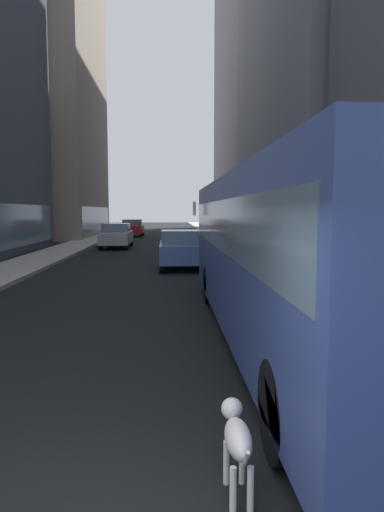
{
  "coord_description": "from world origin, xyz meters",
  "views": [
    {
      "loc": [
        0.57,
        -2.56,
        2.43
      ],
      "look_at": [
        1.12,
        7.94,
        1.4
      ],
      "focal_mm": 32.31,
      "sensor_mm": 36.0,
      "label": 1
    }
  ],
  "objects_px": {
    "transit_bus": "(288,246)",
    "dalmatian_dog": "(237,436)",
    "car_blue_hatchback": "(183,249)",
    "car_silver_sedan": "(117,235)",
    "car_red_coupe": "(133,228)"
  },
  "relations": [
    {
      "from": "car_red_coupe",
      "to": "car_blue_hatchback",
      "type": "xyz_separation_m",
      "value": [
        4.0,
        -25.11,
        -0.0
      ]
    },
    {
      "from": "car_silver_sedan",
      "to": "car_blue_hatchback",
      "type": "relative_size",
      "value": 1.19
    },
    {
      "from": "transit_bus",
      "to": "car_blue_hatchback",
      "type": "bearing_deg",
      "value": 98.25
    },
    {
      "from": "transit_bus",
      "to": "car_red_coupe",
      "type": "bearing_deg",
      "value": 98.81
    },
    {
      "from": "transit_bus",
      "to": "dalmatian_dog",
      "type": "xyz_separation_m",
      "value": [
        -1.65,
        -4.66,
        -1.26
      ]
    },
    {
      "from": "dalmatian_dog",
      "to": "transit_bus",
      "type": "bearing_deg",
      "value": 70.5
    },
    {
      "from": "car_blue_hatchback",
      "to": "car_silver_sedan",
      "type": "bearing_deg",
      "value": 110.03
    },
    {
      "from": "car_blue_hatchback",
      "to": "dalmatian_dog",
      "type": "distance_m",
      "value": 15.69
    },
    {
      "from": "car_red_coupe",
      "to": "dalmatian_dog",
      "type": "bearing_deg",
      "value": -84.47
    },
    {
      "from": "transit_bus",
      "to": "car_silver_sedan",
      "type": "relative_size",
      "value": 2.47
    },
    {
      "from": "car_silver_sedan",
      "to": "car_red_coupe",
      "type": "distance_m",
      "value": 14.14
    },
    {
      "from": "car_red_coupe",
      "to": "dalmatian_dog",
      "type": "relative_size",
      "value": 4.9
    },
    {
      "from": "transit_bus",
      "to": "car_blue_hatchback",
      "type": "height_order",
      "value": "transit_bus"
    },
    {
      "from": "car_blue_hatchback",
      "to": "transit_bus",
      "type": "bearing_deg",
      "value": -81.75
    },
    {
      "from": "transit_bus",
      "to": "car_red_coupe",
      "type": "relative_size",
      "value": 2.45
    }
  ]
}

